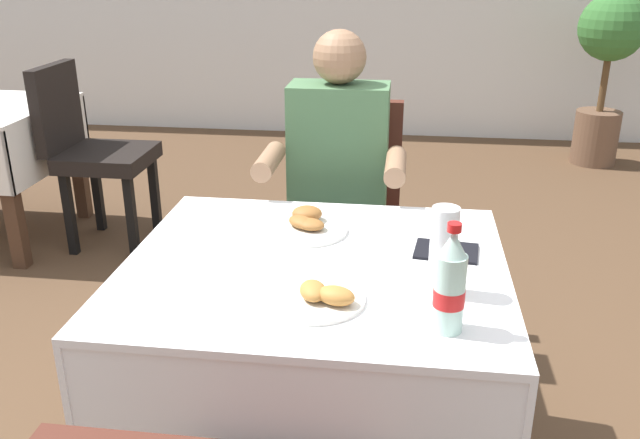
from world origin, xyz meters
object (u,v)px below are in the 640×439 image
at_px(main_dining_table, 315,319).
at_px(potted_plant_corner, 608,60).
at_px(seated_diner_far, 337,185).
at_px(plate_near_camera, 318,296).
at_px(napkin_cutlery_set, 446,251).
at_px(background_chair_right, 90,145).
at_px(chair_far_diner_seat, 345,214).
at_px(cola_bottle_primary, 450,285).
at_px(plate_far_diner, 307,224).
at_px(beer_glass_left, 443,250).

distance_m(main_dining_table, potted_plant_corner, 3.92).
relative_size(seated_diner_far, plate_near_camera, 5.22).
relative_size(napkin_cutlery_set, background_chair_right, 0.20).
bearing_deg(background_chair_right, chair_far_diner_seat, -29.66).
height_order(chair_far_diner_seat, cola_bottle_primary, cola_bottle_primary).
relative_size(main_dining_table, seated_diner_far, 0.80).
bearing_deg(napkin_cutlery_set, plate_near_camera, -133.72).
height_order(main_dining_table, chair_far_diner_seat, chair_far_diner_seat).
relative_size(plate_far_diner, cola_bottle_primary, 0.93).
distance_m(main_dining_table, plate_far_diner, 0.29).
bearing_deg(plate_near_camera, background_chair_right, 128.06).
xyz_separation_m(main_dining_table, cola_bottle_primary, (0.33, -0.30, 0.29)).
bearing_deg(seated_diner_far, plate_far_diner, -93.49).
height_order(background_chair_right, potted_plant_corner, potted_plant_corner).
relative_size(plate_near_camera, background_chair_right, 0.25).
bearing_deg(plate_near_camera, main_dining_table, 99.89).
bearing_deg(background_chair_right, seated_diner_far, -33.24).
relative_size(main_dining_table, background_chair_right, 1.04).
bearing_deg(beer_glass_left, seated_diner_far, 111.73).
relative_size(plate_far_diner, potted_plant_corner, 0.19).
relative_size(plate_near_camera, plate_far_diner, 1.03).
bearing_deg(cola_bottle_primary, background_chair_right, 131.96).
bearing_deg(potted_plant_corner, seated_diner_far, -120.41).
bearing_deg(main_dining_table, beer_glass_left, -22.31).
distance_m(main_dining_table, beer_glass_left, 0.45).
bearing_deg(chair_far_diner_seat, plate_far_diner, -94.83).
bearing_deg(plate_far_diner, potted_plant_corner, 63.21).
bearing_deg(napkin_cutlery_set, seated_diner_far, 120.40).
distance_m(plate_near_camera, cola_bottle_primary, 0.32).
relative_size(seated_diner_far, beer_glass_left, 5.75).
xyz_separation_m(main_dining_table, plate_far_diner, (-0.05, 0.21, 0.20)).
distance_m(beer_glass_left, napkin_cutlery_set, 0.26).
xyz_separation_m(main_dining_table, chair_far_diner_seat, (-0.00, 0.84, -0.02)).
xyz_separation_m(beer_glass_left, cola_bottle_primary, (0.01, -0.17, -0.00)).
bearing_deg(plate_far_diner, beer_glass_left, -42.27).
xyz_separation_m(seated_diner_far, plate_far_diner, (-0.03, -0.52, 0.05)).
relative_size(beer_glass_left, potted_plant_corner, 0.18).
relative_size(chair_far_diner_seat, beer_glass_left, 4.43).
bearing_deg(chair_far_diner_seat, beer_glass_left, -71.64).
distance_m(cola_bottle_primary, potted_plant_corner, 4.08).
bearing_deg(main_dining_table, background_chair_right, 130.82).
distance_m(plate_near_camera, potted_plant_corner, 4.10).
height_order(beer_glass_left, background_chair_right, background_chair_right).
xyz_separation_m(plate_near_camera, cola_bottle_primary, (0.29, -0.08, 0.09)).
xyz_separation_m(seated_diner_far, background_chair_right, (-1.41, 0.92, -0.16)).
height_order(chair_far_diner_seat, plate_near_camera, chair_far_diner_seat).
bearing_deg(chair_far_diner_seat, cola_bottle_primary, -73.87).
distance_m(seated_diner_far, napkin_cutlery_set, 0.73).
distance_m(seated_diner_far, potted_plant_corner, 3.28).
relative_size(main_dining_table, plate_far_diner, 4.32).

